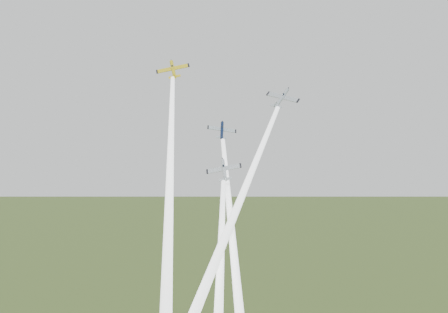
# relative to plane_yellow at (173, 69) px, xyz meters

# --- Properties ---
(plane_yellow) EXTENTS (10.48, 8.38, 8.06)m
(plane_yellow) POSITION_rel_plane_yellow_xyz_m (0.00, 0.00, 0.00)
(plane_yellow) COLOR yellow
(smoke_trail_yellow) EXTENTS (18.08, 46.12, 48.40)m
(smoke_trail_yellow) POSITION_rel_plane_yellow_xyz_m (8.52, -24.11, -25.71)
(smoke_trail_yellow) COLOR white
(plane_navy) EXTENTS (7.68, 7.73, 6.38)m
(plane_navy) POSITION_rel_plane_yellow_xyz_m (12.28, -1.00, -14.43)
(plane_navy) COLOR #0C1938
(smoke_trail_navy) EXTENTS (20.49, 47.80, 50.78)m
(smoke_trail_navy) POSITION_rel_plane_yellow_xyz_m (22.07, -25.90, -41.33)
(smoke_trail_navy) COLOR white
(plane_silver_right) EXTENTS (9.82, 7.46, 8.04)m
(plane_silver_right) POSITION_rel_plane_yellow_xyz_m (26.13, -1.52, -7.44)
(plane_silver_right) COLOR #ACB4BB
(smoke_trail_silver_right) EXTENTS (12.00, 46.49, 47.33)m
(smoke_trail_silver_right) POSITION_rel_plane_yellow_xyz_m (20.88, -25.99, -32.62)
(smoke_trail_silver_right) COLOR white
(plane_silver_low) EXTENTS (9.25, 7.35, 7.27)m
(plane_silver_low) POSITION_rel_plane_yellow_xyz_m (16.05, -12.58, -22.92)
(plane_silver_low) COLOR #B5BEC4
(smoke_trail_silver_low) EXTENTS (11.10, 37.80, 38.56)m
(smoke_trail_silver_low) POSITION_rel_plane_yellow_xyz_m (20.90, -32.68, -43.71)
(smoke_trail_silver_low) COLOR white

